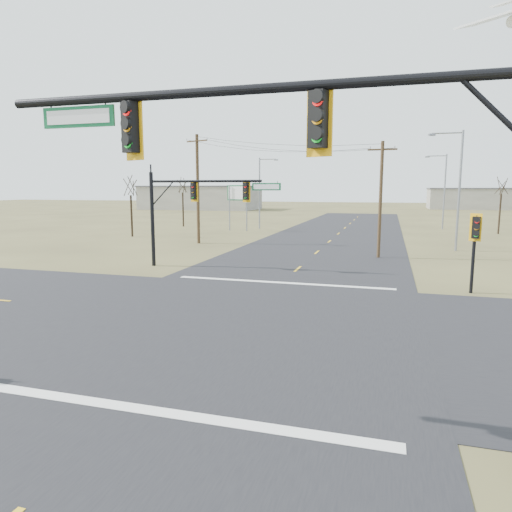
% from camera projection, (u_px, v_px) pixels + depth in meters
% --- Properties ---
extents(ground, '(320.00, 320.00, 0.00)m').
position_uv_depth(ground, '(238.00, 321.00, 17.79)').
color(ground, brown).
rests_on(ground, ground).
extents(road_ew, '(160.00, 14.00, 0.02)m').
position_uv_depth(road_ew, '(238.00, 321.00, 17.79)').
color(road_ew, black).
rests_on(road_ew, ground).
extents(road_ns, '(14.00, 160.00, 0.02)m').
position_uv_depth(road_ns, '(238.00, 321.00, 17.79)').
color(road_ns, black).
rests_on(road_ns, ground).
extents(stop_bar_near, '(12.00, 0.40, 0.01)m').
position_uv_depth(stop_bar_near, '(137.00, 408.00, 10.66)').
color(stop_bar_near, silver).
rests_on(stop_bar_near, road_ns).
extents(stop_bar_far, '(12.00, 0.40, 0.01)m').
position_uv_depth(stop_bar_far, '(282.00, 283.00, 24.91)').
color(stop_bar_far, silver).
rests_on(stop_bar_far, road_ns).
extents(mast_arm_near, '(11.05, 0.58, 7.63)m').
position_uv_depth(mast_arm_near, '(340.00, 167.00, 8.59)').
color(mast_arm_near, black).
rests_on(mast_arm_near, ground).
extents(mast_arm_far, '(8.82, 0.54, 6.18)m').
position_uv_depth(mast_arm_far, '(197.00, 199.00, 29.02)').
color(mast_arm_far, black).
rests_on(mast_arm_far, ground).
extents(pedestal_signal_ne, '(0.67, 0.59, 3.96)m').
position_uv_depth(pedestal_signal_ne, '(475.00, 234.00, 22.01)').
color(pedestal_signal_ne, black).
rests_on(pedestal_signal_ne, ground).
extents(utility_pole_near, '(2.09, 0.25, 8.52)m').
position_uv_depth(utility_pole_near, '(381.00, 198.00, 33.43)').
color(utility_pole_near, '#49361F').
rests_on(utility_pole_near, ground).
extents(utility_pole_far, '(2.36, 0.92, 10.03)m').
position_uv_depth(utility_pole_far, '(198.00, 188.00, 42.31)').
color(utility_pole_far, '#49361F').
rests_on(utility_pole_far, ground).
extents(highway_sign, '(2.90, 0.68, 5.52)m').
position_uv_depth(highway_sign, '(238.00, 198.00, 55.38)').
color(highway_sign, gray).
rests_on(highway_sign, ground).
extents(streetlight_a, '(2.73, 0.44, 9.76)m').
position_uv_depth(streetlight_a, '(457.00, 184.00, 37.10)').
color(streetlight_a, gray).
rests_on(streetlight_a, ground).
extents(streetlight_b, '(2.62, 0.36, 9.37)m').
position_uv_depth(streetlight_b, '(443.00, 187.00, 57.30)').
color(streetlight_b, gray).
rests_on(streetlight_b, ground).
extents(streetlight_c, '(2.50, 0.32, 8.96)m').
position_uv_depth(streetlight_c, '(261.00, 189.00, 57.98)').
color(streetlight_c, gray).
rests_on(streetlight_c, ground).
extents(bare_tree_a, '(3.34, 3.34, 6.93)m').
position_uv_depth(bare_tree_a, '(130.00, 185.00, 48.36)').
color(bare_tree_a, black).
rests_on(bare_tree_a, ground).
extents(bare_tree_b, '(3.42, 3.42, 7.03)m').
position_uv_depth(bare_tree_b, '(182.00, 185.00, 61.32)').
color(bare_tree_b, black).
rests_on(bare_tree_b, ground).
extents(bare_tree_d, '(3.11, 3.11, 6.78)m').
position_uv_depth(bare_tree_d, '(502.00, 185.00, 51.09)').
color(bare_tree_d, black).
rests_on(bare_tree_d, ground).
extents(warehouse_left, '(28.00, 14.00, 5.50)m').
position_uv_depth(warehouse_left, '(201.00, 198.00, 113.93)').
color(warehouse_left, '#A09C8E').
rests_on(warehouse_left, ground).
extents(warehouse_mid, '(20.00, 12.00, 5.00)m').
position_uv_depth(warehouse_mid, '(470.00, 199.00, 114.94)').
color(warehouse_mid, '#A09C8E').
rests_on(warehouse_mid, ground).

